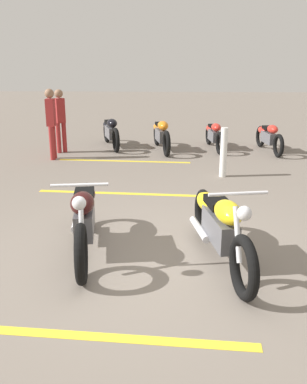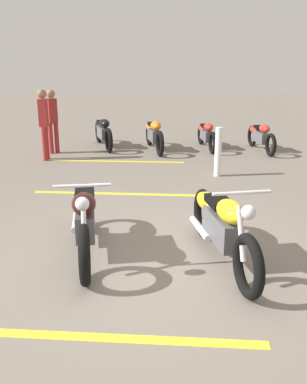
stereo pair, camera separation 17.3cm
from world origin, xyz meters
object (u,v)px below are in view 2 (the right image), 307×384
(motorcycle_row_far_left, at_px, (260,136))
(motorcycle_row_right, at_px, (103,131))
(bystander_near_row, at_px, (52,118))
(motorcycle_row_center, at_px, (154,134))
(bollard_post, at_px, (218,152))
(motorcycle_bright_foreground, at_px, (221,224))
(motorcycle_row_left, at_px, (206,134))
(motorcycle_dark_foreground, at_px, (85,216))
(bystander_secondary, at_px, (44,121))

(motorcycle_row_far_left, distance_m, motorcycle_row_right, 4.31)
(motorcycle_row_right, relative_size, bystander_near_row, 1.28)
(motorcycle_row_center, height_order, bollard_post, bollard_post)
(motorcycle_bright_foreground, bearing_deg, bollard_post, 162.08)
(motorcycle_row_left, height_order, motorcycle_row_right, motorcycle_row_right)
(motorcycle_row_far_left, height_order, motorcycle_row_left, motorcycle_row_far_left)
(motorcycle_bright_foreground, height_order, bollard_post, motorcycle_bright_foreground)
(motorcycle_bright_foreground, relative_size, motorcycle_dark_foreground, 1.00)
(motorcycle_row_left, xyz_separation_m, bollard_post, (-2.96, 0.04, 0.11))
(motorcycle_row_far_left, bearing_deg, motorcycle_bright_foreground, -24.14)
(motorcycle_bright_foreground, distance_m, motorcycle_row_right, 7.41)
(bystander_secondary, bearing_deg, motorcycle_row_far_left, -169.10)
(motorcycle_row_far_left, height_order, bollard_post, bollard_post)
(motorcycle_row_right, relative_size, bystander_secondary, 1.24)
(motorcycle_bright_foreground, relative_size, bystander_secondary, 1.31)
(motorcycle_dark_foreground, relative_size, motorcycle_row_far_left, 1.13)
(bystander_near_row, xyz_separation_m, bollard_post, (-2.24, -3.99, -0.40))
(motorcycle_dark_foreground, xyz_separation_m, bollard_post, (3.71, -2.10, 0.05))
(motorcycle_row_left, bearing_deg, motorcycle_dark_foreground, -25.49)
(motorcycle_dark_foreground, distance_m, bollard_post, 4.27)
(motorcycle_dark_foreground, xyz_separation_m, bystander_near_row, (5.95, 1.89, 0.45))
(motorcycle_dark_foreground, height_order, bollard_post, motorcycle_dark_foreground)
(motorcycle_row_far_left, xyz_separation_m, bystander_secondary, (-1.23, 5.46, 0.54))
(motorcycle_row_center, height_order, bystander_near_row, bystander_near_row)
(motorcycle_dark_foreground, xyz_separation_m, motorcycle_row_center, (6.39, -0.71, -0.01))
(motorcycle_row_left, bearing_deg, motorcycle_row_center, -86.81)
(motorcycle_row_center, bearing_deg, motorcycle_dark_foreground, -18.22)
(motorcycle_dark_foreground, height_order, motorcycle_row_far_left, motorcycle_dark_foreground)
(motorcycle_row_center, bearing_deg, bollard_post, 15.52)
(motorcycle_row_far_left, xyz_separation_m, bollard_post, (-2.67, 1.47, 0.11))
(motorcycle_row_center, bearing_deg, bystander_near_row, -92.18)
(motorcycle_dark_foreground, relative_size, bollard_post, 2.17)
(motorcycle_row_center, xyz_separation_m, bystander_near_row, (-0.44, 2.60, 0.46))
(motorcycle_bright_foreground, relative_size, motorcycle_row_right, 1.06)
(motorcycle_row_far_left, xyz_separation_m, motorcycle_row_center, (0.01, 2.86, 0.04))
(motorcycle_bright_foreground, bearing_deg, motorcycle_row_center, 176.69)
(motorcycle_row_far_left, relative_size, motorcycle_row_right, 0.94)
(motorcycle_row_left, distance_m, bollard_post, 2.96)
(motorcycle_bright_foreground, bearing_deg, motorcycle_row_left, 164.53)
(motorcycle_dark_foreground, xyz_separation_m, motorcycle_row_far_left, (6.39, -3.57, -0.06))
(motorcycle_row_right, xyz_separation_m, bollard_post, (-3.09, -2.82, 0.07))
(motorcycle_dark_foreground, xyz_separation_m, motorcycle_row_left, (6.67, -2.14, -0.06))
(motorcycle_row_left, xyz_separation_m, bystander_secondary, (-1.52, 4.03, 0.55))
(motorcycle_row_center, relative_size, motorcycle_row_right, 1.03)
(motorcycle_dark_foreground, height_order, motorcycle_row_left, motorcycle_dark_foreground)
(motorcycle_dark_foreground, bearing_deg, motorcycle_row_left, 152.98)
(bollard_post, bearing_deg, bystander_near_row, 60.72)
(motorcycle_row_far_left, bearing_deg, bystander_near_row, -93.39)
(bollard_post, bearing_deg, motorcycle_dark_foreground, 150.49)
(motorcycle_row_right, bearing_deg, bystander_secondary, -53.74)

